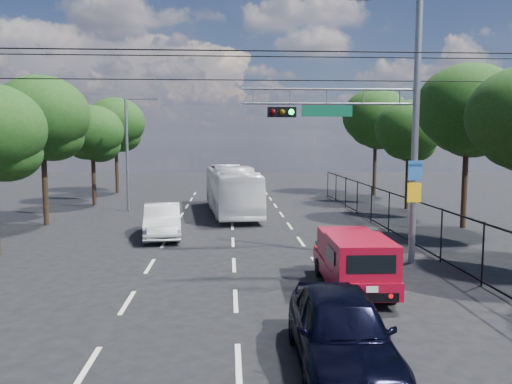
{
  "coord_description": "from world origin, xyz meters",
  "views": [
    {
      "loc": [
        -0.18,
        -9.58,
        4.5
      ],
      "look_at": [
        0.71,
        6.48,
        2.8
      ],
      "focal_mm": 35.0,
      "sensor_mm": 36.0,
      "label": 1
    }
  ],
  "objects": [
    {
      "name": "streetlight_left",
      "position": [
        -6.33,
        22.0,
        3.94
      ],
      "size": [
        2.09,
        0.22,
        7.08
      ],
      "color": "slate",
      "rests_on": "ground"
    },
    {
      "name": "signal_mast",
      "position": [
        5.28,
        7.99,
        5.24
      ],
      "size": [
        6.43,
        0.39,
        9.5
      ],
      "color": "slate",
      "rests_on": "ground"
    },
    {
      "name": "ground",
      "position": [
        0.0,
        0.0,
        0.0
      ],
      "size": [
        120.0,
        120.0,
        0.0
      ],
      "primitive_type": "plane",
      "color": "black",
      "rests_on": "ground"
    },
    {
      "name": "utility_wires",
      "position": [
        0.0,
        8.83,
        7.23
      ],
      "size": [
        22.0,
        5.04,
        0.74
      ],
      "color": "black",
      "rests_on": "ground"
    },
    {
      "name": "tree_right_c",
      "position": [
        11.82,
        15.02,
        5.73
      ],
      "size": [
        5.1,
        5.1,
        8.29
      ],
      "color": "black",
      "rests_on": "ground"
    },
    {
      "name": "white_van",
      "position": [
        -3.27,
        13.44,
        0.76
      ],
      "size": [
        2.18,
        4.77,
        1.52
      ],
      "primitive_type": "imported",
      "rotation": [
        0.0,
        0.0,
        0.13
      ],
      "color": "silver",
      "rests_on": "ground"
    },
    {
      "name": "red_pickup",
      "position": [
        3.53,
        4.84,
        0.92
      ],
      "size": [
        1.81,
        4.69,
        1.73
      ],
      "color": "black",
      "rests_on": "ground"
    },
    {
      "name": "navy_hatchback",
      "position": [
        2.0,
        -0.31,
        0.78
      ],
      "size": [
        2.01,
        4.66,
        1.57
      ],
      "primitive_type": "imported",
      "rotation": [
        0.0,
        0.0,
        -0.03
      ],
      "color": "black",
      "rests_on": "ground"
    },
    {
      "name": "tree_left_e",
      "position": [
        -9.58,
        33.02,
        5.53
      ],
      "size": [
        4.92,
        4.92,
        7.99
      ],
      "color": "black",
      "rests_on": "ground"
    },
    {
      "name": "lane_markings",
      "position": [
        -0.0,
        14.0,
        0.01
      ],
      "size": [
        6.12,
        38.0,
        0.01
      ],
      "color": "beige",
      "rests_on": "ground"
    },
    {
      "name": "tree_right_d",
      "position": [
        11.42,
        22.02,
        4.85
      ],
      "size": [
        4.32,
        4.32,
        7.02
      ],
      "color": "black",
      "rests_on": "ground"
    },
    {
      "name": "white_bus",
      "position": [
        0.0,
        20.72,
        1.44
      ],
      "size": [
        3.5,
        10.56,
        2.89
      ],
      "primitive_type": "imported",
      "rotation": [
        0.0,
        0.0,
        0.11
      ],
      "color": "silver",
      "rests_on": "ground"
    },
    {
      "name": "tree_left_c",
      "position": [
        -9.78,
        17.02,
        5.4
      ],
      "size": [
        4.8,
        4.8,
        7.8
      ],
      "color": "black",
      "rests_on": "ground"
    },
    {
      "name": "fence_right",
      "position": [
        7.6,
        12.17,
        1.03
      ],
      "size": [
        0.06,
        34.03,
        2.0
      ],
      "color": "black",
      "rests_on": "ground"
    },
    {
      "name": "tree_right_e",
      "position": [
        11.62,
        30.02,
        5.94
      ],
      "size": [
        5.28,
        5.28,
        8.58
      ],
      "color": "black",
      "rests_on": "ground"
    },
    {
      "name": "tree_left_d",
      "position": [
        -9.38,
        25.02,
        4.72
      ],
      "size": [
        4.2,
        4.2,
        6.83
      ],
      "color": "black",
      "rests_on": "ground"
    }
  ]
}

